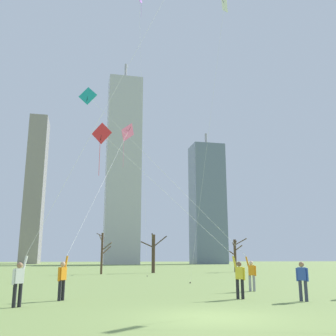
# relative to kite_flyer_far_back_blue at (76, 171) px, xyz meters

# --- Properties ---
(ground_plane) EXTENTS (400.00, 400.00, 0.00)m
(ground_plane) POSITION_rel_kite_flyer_far_back_blue_xyz_m (4.35, -4.74, -5.44)
(ground_plane) COLOR #7A934C
(kite_flyer_far_back_blue) EXTENTS (7.96, 3.51, 18.59)m
(kite_flyer_far_back_blue) POSITION_rel_kite_flyer_far_back_blue_xyz_m (0.00, 0.00, 0.00)
(kite_flyer_far_back_blue) COLOR black
(kite_flyer_far_back_blue) RESTS_ON ground
(kite_flyer_midfield_center_red) EXTENTS (6.96, 3.97, 9.01)m
(kite_flyer_midfield_center_red) POSITION_rel_kite_flyer_far_back_blue_xyz_m (6.13, 0.88, -2.99)
(kite_flyer_midfield_center_red) COLOR black
(kite_flyer_midfield_center_red) RESTS_ON ground
(kite_flyer_midfield_right_teal) EXTENTS (10.16, 4.06, 12.78)m
(kite_flyer_midfield_right_teal) POSITION_rel_kite_flyer_far_back_blue_xyz_m (7.61, 4.73, -2.01)
(kite_flyer_midfield_right_teal) COLOR gray
(kite_flyer_midfield_right_teal) RESTS_ON ground
(kite_flyer_foreground_right_pink) EXTENTS (4.51, 10.59, 11.70)m
(kite_flyer_foreground_right_pink) POSITION_rel_kite_flyer_far_back_blue_xyz_m (0.61, 3.71, -1.98)
(kite_flyer_foreground_right_pink) COLOR black
(kite_flyer_foreground_right_pink) RESTS_ON ground
(bystander_watching_nearby) EXTENTS (0.40, 0.38, 1.62)m
(bystander_watching_nearby) POSITION_rel_kite_flyer_far_back_blue_xyz_m (9.63, -1.31, -4.53)
(bystander_watching_nearby) COLOR #33384C
(bystander_watching_nearby) RESTS_ON ground
(distant_kite_high_overhead_white) EXTENTS (1.63, 5.96, 20.13)m
(distant_kite_high_overhead_white) POSITION_rel_kite_flyer_far_back_blue_xyz_m (9.51, 6.55, 12.87)
(distant_kite_high_overhead_white) COLOR white
(distant_kite_high_overhead_white) RESTS_ON ground
(distant_kite_low_near_trees_purple) EXTENTS (2.81, 8.00, 26.31)m
(distant_kite_low_near_trees_purple) POSITION_rel_kite_flyer_far_back_blue_xyz_m (4.91, 16.06, 18.02)
(distant_kite_low_near_trees_purple) COLOR purple
(distant_kite_low_near_trees_purple) RESTS_ON ground
(bare_tree_center) EXTENTS (3.22, 2.36, 4.78)m
(bare_tree_center) POSITION_rel_kite_flyer_far_back_blue_xyz_m (9.37, 32.11, -2.92)
(bare_tree_center) COLOR #423326
(bare_tree_center) RESTS_ON ground
(bare_tree_leftmost) EXTENTS (1.77, 2.46, 4.68)m
(bare_tree_leftmost) POSITION_rel_kite_flyer_far_back_blue_xyz_m (2.94, 29.48, -2.95)
(bare_tree_leftmost) COLOR #4C3828
(bare_tree_leftmost) RESTS_ON ground
(bare_tree_rightmost) EXTENTS (1.47, 2.93, 4.34)m
(bare_tree_rightmost) POSITION_rel_kite_flyer_far_back_blue_xyz_m (20.47, 32.65, -3.07)
(bare_tree_rightmost) COLOR #4C3828
(bare_tree_rightmost) RESTS_ON ground
(skyline_tall_tower) EXTENTS (10.40, 7.09, 63.46)m
(skyline_tall_tower) POSITION_rel_kite_flyer_far_back_blue_xyz_m (12.28, 99.80, 23.49)
(skyline_tall_tower) COLOR #B2B2B7
(skyline_tall_tower) RESTS_ON ground
(skyline_slender_spire) EXTENTS (5.84, 11.65, 49.24)m
(skyline_slender_spire) POSITION_rel_kite_flyer_far_back_blue_xyz_m (-15.19, 119.82, 19.18)
(skyline_slender_spire) COLOR gray
(skyline_slender_spire) RESTS_ON ground
(skyline_squat_block) EXTENTS (10.13, 8.65, 42.51)m
(skyline_squat_block) POSITION_rel_kite_flyer_far_back_blue_xyz_m (39.93, 102.33, 13.64)
(skyline_squat_block) COLOR slate
(skyline_squat_block) RESTS_ON ground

